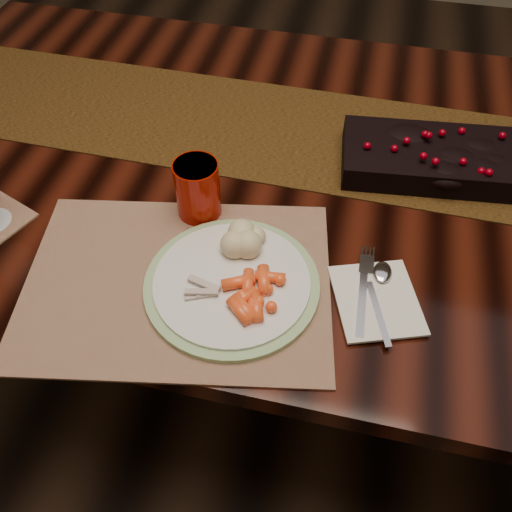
% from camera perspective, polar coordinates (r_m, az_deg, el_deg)
% --- Properties ---
extents(floor, '(5.00, 5.00, 0.00)m').
position_cam_1_polar(floor, '(1.66, 2.78, -10.47)').
color(floor, black).
rests_on(floor, ground).
extents(dining_table, '(1.80, 1.00, 0.75)m').
position_cam_1_polar(dining_table, '(1.35, 3.37, -2.50)').
color(dining_table, black).
rests_on(dining_table, floor).
extents(table_runner, '(1.60, 0.36, 0.00)m').
position_cam_1_polar(table_runner, '(1.15, 3.06, 12.93)').
color(table_runner, '#43210B').
rests_on(table_runner, dining_table).
extents(centerpiece, '(0.34, 0.20, 0.07)m').
position_cam_1_polar(centerpiece, '(1.08, 17.90, 10.13)').
color(centerpiece, black).
rests_on(centerpiece, table_runner).
extents(placemat_main, '(0.54, 0.44, 0.00)m').
position_cam_1_polar(placemat_main, '(0.87, -8.24, -2.71)').
color(placemat_main, olive).
rests_on(placemat_main, dining_table).
extents(dinner_plate, '(0.30, 0.30, 0.02)m').
position_cam_1_polar(dinner_plate, '(0.85, -2.56, -2.91)').
color(dinner_plate, silver).
rests_on(dinner_plate, placemat_main).
extents(baby_carrots, '(0.14, 0.13, 0.02)m').
position_cam_1_polar(baby_carrots, '(0.82, 0.74, -3.71)').
color(baby_carrots, '#FF5320').
rests_on(baby_carrots, dinner_plate).
extents(mashed_potatoes, '(0.09, 0.08, 0.05)m').
position_cam_1_polar(mashed_potatoes, '(0.88, -0.87, 2.30)').
color(mashed_potatoes, '#F4E396').
rests_on(mashed_potatoes, dinner_plate).
extents(turkey_shreds, '(0.08, 0.07, 0.02)m').
position_cam_1_polar(turkey_shreds, '(0.83, -5.91, -3.06)').
color(turkey_shreds, '#B4A6A0').
rests_on(turkey_shreds, dinner_plate).
extents(napkin, '(0.17, 0.18, 0.00)m').
position_cam_1_polar(napkin, '(0.86, 12.56, -4.53)').
color(napkin, silver).
rests_on(napkin, placemat_main).
extents(fork, '(0.03, 0.16, 0.00)m').
position_cam_1_polar(fork, '(0.86, 11.21, -3.81)').
color(fork, silver).
rests_on(fork, napkin).
extents(spoon, '(0.08, 0.15, 0.00)m').
position_cam_1_polar(spoon, '(0.85, 12.88, -4.53)').
color(spoon, silver).
rests_on(spoon, napkin).
extents(red_cup, '(0.09, 0.09, 0.11)m').
position_cam_1_polar(red_cup, '(0.94, -6.17, 7.00)').
color(red_cup, '#960D00').
rests_on(red_cup, placemat_main).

